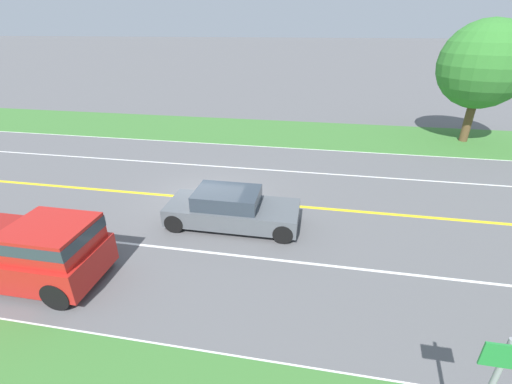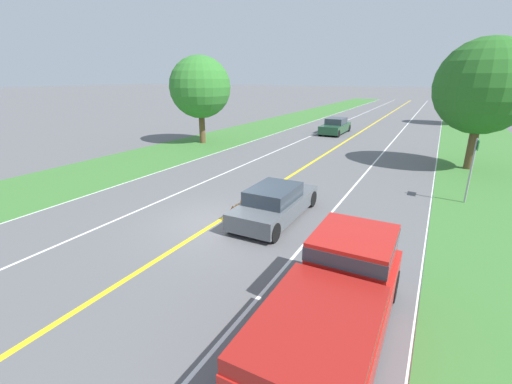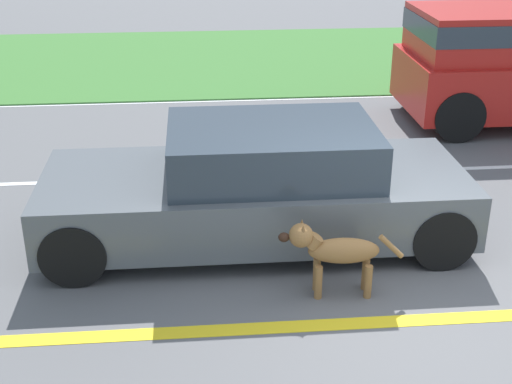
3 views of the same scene
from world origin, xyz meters
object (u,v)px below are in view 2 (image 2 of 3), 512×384
pickup_truck (337,297)px  oncoming_car (335,126)px  street_sign (473,164)px  ego_car (275,203)px  roadside_tree_right_far (480,79)px  dog (239,206)px  roadside_tree_right_near (484,87)px  roadside_tree_left_near (200,87)px

pickup_truck → oncoming_car: (-7.45, 26.58, -0.24)m
pickup_truck → street_sign: 10.81m
ego_car → roadside_tree_right_far: size_ratio=0.62×
ego_car → street_sign: street_sign is taller
ego_car → oncoming_car: (-3.71, 21.50, 0.06)m
ego_car → roadside_tree_right_far: (8.11, 34.46, 4.28)m
ego_car → dog: 1.36m
dog → street_sign: (7.72, 5.93, 1.26)m
roadside_tree_right_near → roadside_tree_left_near: 18.77m
dog → roadside_tree_right_far: (9.33, 35.05, 4.42)m
oncoming_car → roadside_tree_right_far: size_ratio=0.66×
roadside_tree_right_far → roadside_tree_left_near: 30.45m
dog → pickup_truck: pickup_truck is taller
pickup_truck → roadside_tree_right_near: 17.82m
ego_car → roadside_tree_right_far: 35.66m
roadside_tree_right_near → roadside_tree_right_far: size_ratio=0.99×
dog → roadside_tree_right_near: (8.09, 12.65, 4.15)m
roadside_tree_right_near → roadside_tree_left_near: size_ratio=1.07×
oncoming_car → roadside_tree_right_far: bearing=-132.4°
roadside_tree_right_far → street_sign: bearing=-93.2°
dog → roadside_tree_right_far: size_ratio=0.16×
dog → pickup_truck: (4.96, -4.49, 0.44)m
ego_car → street_sign: 8.49m
ego_car → dog: ego_car is taller
roadside_tree_left_near → street_sign: bearing=-18.5°
oncoming_car → roadside_tree_left_near: 13.43m
dog → street_sign: size_ratio=0.43×
dog → roadside_tree_left_near: size_ratio=0.18×
dog → pickup_truck: size_ratio=0.23×
dog → oncoming_car: oncoming_car is taller
roadside_tree_left_near → dog: bearing=-48.6°
dog → roadside_tree_right_near: size_ratio=0.17×
pickup_truck → roadside_tree_right_far: 39.98m
roadside_tree_right_far → dog: bearing=-104.9°
roadside_tree_left_near → pickup_truck: bearing=-46.7°
pickup_truck → street_sign: street_sign is taller
dog → street_sign: bearing=41.0°
pickup_truck → roadside_tree_left_near: 23.03m
pickup_truck → street_sign: (2.76, 10.42, 0.82)m
ego_car → roadside_tree_right_near: (6.88, 12.06, 4.01)m
dog → roadside_tree_right_near: 15.58m
roadside_tree_left_near → street_sign: size_ratio=2.43×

